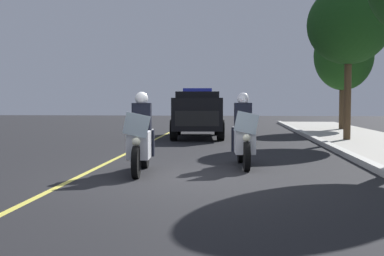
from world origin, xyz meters
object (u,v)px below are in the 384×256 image
Objects in this scene: police_motorcycle_lead_left at (141,140)px; tree_far_back at (349,25)px; tree_behind_suv at (344,56)px; police_suv at (197,112)px; police_motorcycle_lead_right at (244,137)px.

tree_far_back is (-8.11, 6.12, 3.60)m from police_motorcycle_lead_left.
police_suv is at bearing -54.25° from tree_behind_suv.
tree_far_back is at bearing -11.14° from tree_behind_suv.
tree_far_back is at bearing 150.46° from police_motorcycle_lead_right.
police_motorcycle_lead_right is 15.13m from tree_behind_suv.
police_motorcycle_lead_left is 9.96m from police_suv.
police_motorcycle_lead_right is 8.95m from police_suv.
tree_far_back is at bearing 72.09° from police_suv.
tree_far_back reaches higher than police_suv.
tree_behind_suv is at bearing 168.86° from tree_far_back.
police_motorcycle_lead_right is at bearing -20.92° from tree_behind_suv.
police_motorcycle_lead_left and police_motorcycle_lead_right have the same top height.
police_suv reaches higher than police_motorcycle_lead_right.
police_motorcycle_lead_left is 2.48m from police_motorcycle_lead_right.
police_motorcycle_lead_left is 17.05m from tree_behind_suv.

